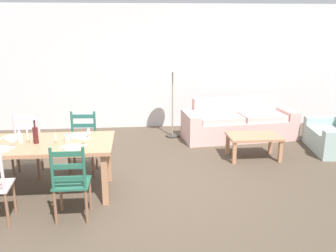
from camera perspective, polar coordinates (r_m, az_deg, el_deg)
ground_plane at (r=5.42m, az=-2.87°, el=-9.51°), size 9.60×9.60×0.02m
wall_far at (r=8.26m, az=-3.99°, el=9.10°), size 9.60×0.16×2.70m
dining_table at (r=5.23m, az=-18.96°, el=-3.36°), size 1.90×0.96×0.75m
dining_chair_near_right at (r=4.53m, az=-14.83°, el=-8.51°), size 0.42×0.40×0.96m
dining_chair_far_left at (r=6.08m, az=-21.07°, el=-2.78°), size 0.45×0.43×0.96m
dining_chair_far_right at (r=5.93m, az=-13.07°, el=-2.59°), size 0.45×0.43×0.96m
dinner_plate_near_left at (r=5.11m, az=-24.60°, el=-3.29°), size 0.24×0.24×0.02m
dinner_plate_near_right at (r=4.88m, az=-14.59°, el=-3.19°), size 0.24×0.24×0.02m
fork_near_right at (r=4.91m, az=-16.31°, el=-3.28°), size 0.03×0.17×0.01m
dinner_plate_far_left at (r=5.56m, az=-22.97°, el=-1.63°), size 0.24×0.24×0.02m
fork_far_left at (r=5.61m, az=-24.42°, el=-1.72°), size 0.03×0.17×0.01m
dinner_plate_far_right at (r=5.35m, az=-13.76°, el=-1.46°), size 0.24×0.24×0.02m
fork_far_right at (r=5.38m, az=-15.34°, el=-1.55°), size 0.03×0.17×0.01m
wine_bottle at (r=5.18m, az=-19.90°, el=-1.29°), size 0.07×0.07×0.32m
wine_glass_near_left at (r=5.12m, az=-23.08°, el=-1.86°), size 0.06×0.06×0.16m
wine_glass_near_right at (r=4.92m, az=-12.83°, el=-1.65°), size 0.06×0.06×0.16m
wine_glass_far_left at (r=5.40m, az=-22.16°, el=-0.90°), size 0.06×0.06×0.16m
wine_glass_far_right at (r=5.20m, az=-12.26°, el=-0.68°), size 0.06×0.06×0.16m
coffee_cup_primary at (r=5.15m, az=-15.42°, el=-1.85°), size 0.07×0.07×0.09m
coffee_cup_secondary at (r=5.31m, az=-21.99°, el=-1.89°), size 0.07×0.07×0.09m
candle_tall at (r=5.26m, az=-20.96°, el=-1.77°), size 0.05×0.05×0.23m
candle_short at (r=5.11m, az=-17.01°, el=-2.15°), size 0.05×0.05×0.15m
couch at (r=7.70m, az=10.84°, el=0.34°), size 2.35×1.03×0.80m
coffee_table at (r=6.55m, az=13.20°, el=-1.95°), size 0.90×0.56×0.42m
standing_lamp at (r=7.41m, az=0.73°, el=8.84°), size 0.40×0.40×1.64m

